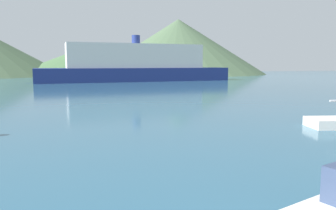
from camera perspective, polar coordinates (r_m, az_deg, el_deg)
The scene contains 3 objects.
ferry_distant at distance 61.55m, azimuth -5.56°, elevation 6.95°, with size 35.86×7.91×8.45m.
hill_central at distance 101.89m, azimuth -12.08°, elevation 7.92°, with size 49.84×49.84×9.56m.
hill_east at distance 107.34m, azimuth 1.78°, elevation 10.12°, with size 55.29×55.29×17.39m.
Camera 1 is at (-4.09, -1.58, 3.27)m, focal length 35.00 mm.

